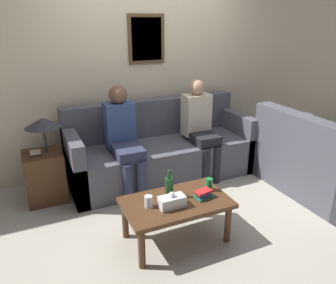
{
  "coord_description": "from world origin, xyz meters",
  "views": [
    {
      "loc": [
        -1.53,
        -3.08,
        1.94
      ],
      "look_at": [
        -0.2,
        -0.16,
        0.73
      ],
      "focal_mm": 35.0,
      "sensor_mm": 36.0,
      "label": 1
    }
  ],
  "objects": [
    {
      "name": "ground_plane",
      "position": [
        0.0,
        0.0,
        0.0
      ],
      "size": [
        16.0,
        16.0,
        0.0
      ],
      "primitive_type": "plane",
      "color": "#ADA899"
    },
    {
      "name": "wall_back",
      "position": [
        0.0,
        0.99,
        1.3
      ],
      "size": [
        9.0,
        0.08,
        2.6
      ],
      "color": "beige",
      "rests_on": "ground_plane"
    },
    {
      "name": "couch_main",
      "position": [
        0.0,
        0.52,
        0.33
      ],
      "size": [
        2.34,
        0.88,
        0.96
      ],
      "color": "#4C4C56",
      "rests_on": "ground_plane"
    },
    {
      "name": "couch_side",
      "position": [
        1.51,
        -0.63,
        0.34
      ],
      "size": [
        0.88,
        1.41,
        0.96
      ],
      "rotation": [
        0.0,
        0.0,
        1.57
      ],
      "color": "#4C4C56",
      "rests_on": "ground_plane"
    },
    {
      "name": "coffee_table",
      "position": [
        -0.41,
        -0.78,
        0.35
      ],
      "size": [
        0.96,
        0.57,
        0.41
      ],
      "color": "#4C2D19",
      "rests_on": "ground_plane"
    },
    {
      "name": "side_table_with_lamp",
      "position": [
        -1.42,
        0.49,
        0.36
      ],
      "size": [
        0.45,
        0.42,
        0.96
      ],
      "color": "#4C2D19",
      "rests_on": "ground_plane"
    },
    {
      "name": "wine_bottle",
      "position": [
        -0.43,
        -0.69,
        0.51
      ],
      "size": [
        0.08,
        0.08,
        0.27
      ],
      "color": "#19421E",
      "rests_on": "coffee_table"
    },
    {
      "name": "drinking_glass",
      "position": [
        -0.67,
        -0.77,
        0.46
      ],
      "size": [
        0.07,
        0.07,
        0.11
      ],
      "color": "silver",
      "rests_on": "coffee_table"
    },
    {
      "name": "book_stack",
      "position": [
        -0.16,
        -0.83,
        0.44
      ],
      "size": [
        0.17,
        0.14,
        0.07
      ],
      "color": "#237547",
      "rests_on": "coffee_table"
    },
    {
      "name": "soda_can",
      "position": [
        -0.04,
        -0.73,
        0.47
      ],
      "size": [
        0.07,
        0.07,
        0.12
      ],
      "color": "#197A38",
      "rests_on": "coffee_table"
    },
    {
      "name": "tissue_box",
      "position": [
        -0.48,
        -0.86,
        0.46
      ],
      "size": [
        0.23,
        0.12,
        0.15
      ],
      "color": "silver",
      "rests_on": "coffee_table"
    },
    {
      "name": "person_left",
      "position": [
        -0.54,
        0.36,
        0.68
      ],
      "size": [
        0.34,
        0.65,
        1.24
      ],
      "color": "#2D334C",
      "rests_on": "ground_plane"
    },
    {
      "name": "person_right",
      "position": [
        0.47,
        0.34,
        0.68
      ],
      "size": [
        0.34,
        0.57,
        1.24
      ],
      "color": "black",
      "rests_on": "ground_plane"
    }
  ]
}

